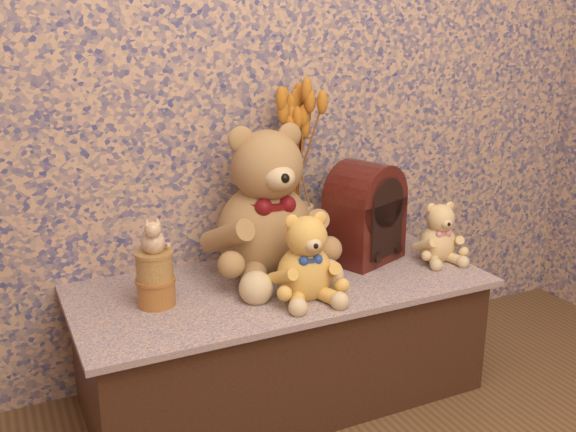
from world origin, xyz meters
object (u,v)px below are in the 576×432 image
teddy_small (438,229)px  biscuit_tin_lower (156,292)px  teddy_medium (305,252)px  ceramic_vase (295,234)px  cathedral_radio (365,212)px  teddy_large (264,194)px  cat_figurine (153,234)px

teddy_small → biscuit_tin_lower: (-1.00, 0.05, -0.07)m
teddy_medium → ceramic_vase: bearing=75.5°
teddy_medium → cathedral_radio: (0.34, 0.20, 0.03)m
cathedral_radio → teddy_small: bearing=-47.9°
teddy_small → cathedral_radio: size_ratio=0.65×
cathedral_radio → biscuit_tin_lower: size_ratio=3.11×
ceramic_vase → biscuit_tin_lower: size_ratio=1.84×
teddy_large → teddy_small: teddy_large is taller
teddy_large → teddy_medium: 0.28m
teddy_medium → ceramic_vase: (0.10, 0.27, -0.04)m
ceramic_vase → cat_figurine: cat_figurine is taller
teddy_large → cathedral_radio: teddy_large is taller
teddy_large → biscuit_tin_lower: teddy_large is taller
biscuit_tin_lower → cat_figurine: (0.00, 0.00, 0.18)m
cat_figurine → teddy_medium: bearing=-7.4°
teddy_medium → cathedral_radio: 0.39m
teddy_medium → cat_figurine: size_ratio=2.53×
teddy_large → cathedral_radio: (0.36, -0.05, -0.09)m
teddy_medium → teddy_large: bearing=101.7°
cat_figurine → biscuit_tin_lower: bearing=0.0°
ceramic_vase → cathedral_radio: bearing=-17.2°
teddy_small → biscuit_tin_lower: 1.01m
teddy_small → cathedral_radio: (-0.23, 0.12, 0.06)m
teddy_medium → ceramic_vase: 0.30m
teddy_medium → biscuit_tin_lower: size_ratio=2.55×
teddy_small → ceramic_vase: teddy_small is taller
cat_figurine → cathedral_radio: bearing=14.9°
teddy_medium → cat_figurine: bearing=168.7°
biscuit_tin_lower → teddy_medium: bearing=-17.3°
cathedral_radio → cat_figurine: 0.77m
teddy_large → cathedral_radio: 0.38m
teddy_small → ceramic_vase: (-0.47, 0.19, -0.01)m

